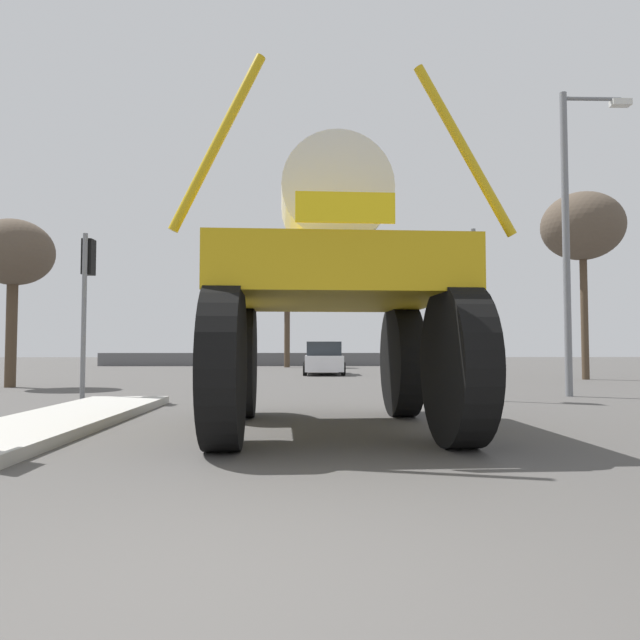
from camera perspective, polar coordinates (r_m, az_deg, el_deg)
The scene contains 13 objects.
ground_plane at distance 21.04m, azimuth -2.43°, elevation -6.12°, with size 120.00×120.00×0.00m, color #4C4947.
median_island at distance 10.04m, azimuth -24.37°, elevation -9.05°, with size 1.68×7.45×0.15m, color #B2AFA8.
oversize_sprayer at distance 8.61m, azimuth 1.08°, elevation 2.75°, with size 4.20×5.41×4.74m.
sedan_ahead at distance 26.94m, azimuth 0.36°, elevation -3.88°, with size 1.93×4.13×1.52m.
traffic_signal_near_left at distance 14.56m, azimuth -22.02°, elevation 3.77°, with size 0.24×0.54×3.87m.
traffic_signal_near_right at distance 14.21m, azimuth 14.78°, elevation 4.27°, with size 0.24×0.54×4.03m.
traffic_signal_far_left at distance 32.18m, azimuth 7.02°, elevation -0.79°, with size 0.24×0.55×3.22m.
traffic_signal_far_right at distance 32.30m, azimuth -11.14°, elevation -0.12°, with size 0.24×0.55×3.71m.
streetlight_near_right at distance 16.24m, azimuth 23.57°, elevation 8.56°, with size 1.85×0.24×7.81m.
bare_tree_left at distance 20.62m, azimuth -28.04°, elevation 5.74°, with size 2.45×2.45×5.27m.
bare_tree_right at distance 25.25m, azimuth 24.51°, elevation 8.33°, with size 3.15×3.15×7.37m.
bare_tree_far_center at distance 37.31m, azimuth -3.26°, elevation 2.90°, with size 2.72×2.72×6.18m.
roadside_barrier at distance 40.10m, azimuth -1.98°, elevation -3.91°, with size 27.80×0.24×0.90m, color #59595B.
Camera 1 is at (0.35, -3.00, 1.20)m, focal length 32.38 mm.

